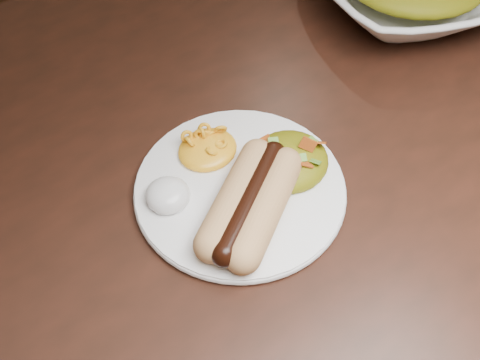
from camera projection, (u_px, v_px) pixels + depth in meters
floor at (244, 354)px, 1.30m from camera, size 4.00×4.00×0.00m
table at (246, 182)px, 0.78m from camera, size 1.60×0.90×0.75m
plate at (240, 189)px, 0.64m from camera, size 0.32×0.32×0.01m
hotdog at (251, 202)px, 0.60m from camera, size 0.13×0.13×0.04m
mac_and_cheese at (207, 144)px, 0.66m from camera, size 0.08×0.08×0.03m
sour_cream at (167, 191)px, 0.62m from camera, size 0.06×0.06×0.03m
taco_salad at (289, 156)px, 0.65m from camera, size 0.10×0.09×0.04m
fork at (211, 207)px, 0.63m from camera, size 0.08×0.15×0.00m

